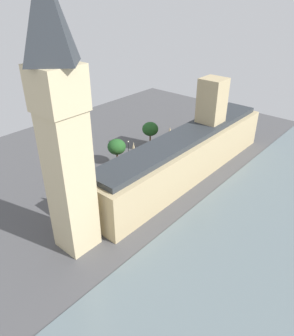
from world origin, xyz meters
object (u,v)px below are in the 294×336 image
at_px(street_lamp_kerbside, 65,177).
at_px(plane_tree_near_tower, 150,129).
at_px(pedestrian_opposite_hall, 210,134).
at_px(pedestrian_midblock, 179,152).
at_px(parliament_building, 188,152).
at_px(pedestrian_trailing, 126,183).
at_px(clock_tower, 62,122).
at_px(car_yellow_cab_corner, 188,138).
at_px(double_decker_bus_under_trees, 123,169).
at_px(plane_tree_leading, 117,147).
at_px(car_dark_green_far_end, 180,145).
at_px(street_lamp_by_river_gate, 128,146).

bearing_deg(street_lamp_kerbside, plane_tree_near_tower, -90.76).
distance_m(pedestrian_opposite_hall, pedestrian_midblock, 22.10).
bearing_deg(parliament_building, pedestrian_trailing, 63.13).
height_order(parliament_building, clock_tower, clock_tower).
bearing_deg(street_lamp_kerbside, parliament_building, -124.51).
relative_size(car_yellow_cab_corner, plane_tree_near_tower, 0.45).
height_order(pedestrian_opposite_hall, plane_tree_near_tower, plane_tree_near_tower).
xyz_separation_m(double_decker_bus_under_trees, pedestrian_trailing, (-4.83, 4.04, -1.86)).
xyz_separation_m(clock_tower, pedestrian_opposite_hall, (9.72, -77.16, -30.50)).
distance_m(parliament_building, plane_tree_leading, 24.38).
distance_m(double_decker_bus_under_trees, plane_tree_near_tower, 23.80).
bearing_deg(parliament_building, clock_tower, 89.59).
bearing_deg(car_dark_green_far_end, parliament_building, 128.19).
distance_m(car_yellow_cab_corner, street_lamp_by_river_gate, 27.78).
xyz_separation_m(pedestrian_opposite_hall, street_lamp_kerbside, (12.34, 64.32, 3.38)).
distance_m(street_lamp_by_river_gate, street_lamp_kerbside, 28.49).
bearing_deg(street_lamp_kerbside, pedestrian_midblock, -106.07).
xyz_separation_m(car_yellow_cab_corner, street_lamp_by_river_gate, (8.07, 26.36, 3.42)).
height_order(pedestrian_midblock, plane_tree_near_tower, plane_tree_near_tower).
xyz_separation_m(clock_tower, street_lamp_by_river_gate, (22.62, -41.32, -26.95)).
bearing_deg(car_dark_green_far_end, pedestrian_midblock, 117.87).
xyz_separation_m(pedestrian_midblock, plane_tree_leading, (11.47, 20.73, 6.05)).
relative_size(plane_tree_near_tower, plane_tree_leading, 1.08).
height_order(plane_tree_near_tower, street_lamp_by_river_gate, plane_tree_near_tower).
xyz_separation_m(plane_tree_leading, street_lamp_kerbside, (0.69, 21.49, -2.62)).
relative_size(clock_tower, street_lamp_by_river_gate, 9.82).
xyz_separation_m(pedestrian_trailing, street_lamp_by_river_gate, (13.18, -15.19, 3.54)).
height_order(double_decker_bus_under_trees, street_lamp_by_river_gate, street_lamp_by_river_gate).
bearing_deg(car_yellow_cab_corner, plane_tree_near_tower, -115.07).
distance_m(parliament_building, plane_tree_near_tower, 22.93).
bearing_deg(pedestrian_midblock, street_lamp_by_river_gate, 62.08).
bearing_deg(plane_tree_near_tower, plane_tree_leading, 90.54).
xyz_separation_m(pedestrian_trailing, plane_tree_near_tower, (12.10, -26.16, 6.84)).
xyz_separation_m(street_lamp_by_river_gate, street_lamp_kerbside, (-0.56, 28.48, -0.17)).
height_order(parliament_building, street_lamp_kerbside, parliament_building).
bearing_deg(clock_tower, double_decker_bus_under_trees, -64.69).
distance_m(car_yellow_cab_corner, pedestrian_opposite_hall, 10.64).
relative_size(pedestrian_midblock, street_lamp_kerbside, 0.27).
bearing_deg(pedestrian_opposite_hall, street_lamp_by_river_gate, -106.91).
xyz_separation_m(parliament_building, street_lamp_kerbside, (22.39, 32.56, -3.72)).
bearing_deg(pedestrian_trailing, street_lamp_kerbside, 36.73).
relative_size(clock_tower, plane_tree_near_tower, 5.89).
bearing_deg(plane_tree_near_tower, pedestrian_opposite_hall, -115.41).
bearing_deg(double_decker_bus_under_trees, clock_tower, -66.85).
bearing_deg(street_lamp_by_river_gate, pedestrian_midblock, -132.80).
distance_m(pedestrian_opposite_hall, plane_tree_leading, 44.79).
height_order(clock_tower, double_decker_bus_under_trees, clock_tower).
relative_size(parliament_building, plane_tree_leading, 8.13).
xyz_separation_m(car_dark_green_far_end, street_lamp_kerbside, (9.33, 46.67, 3.26)).
distance_m(clock_tower, street_lamp_by_river_gate, 54.27).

